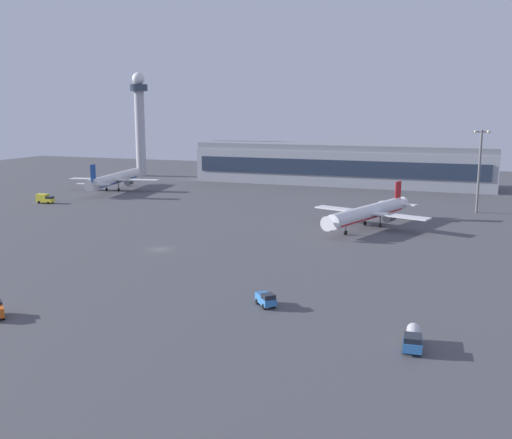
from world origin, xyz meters
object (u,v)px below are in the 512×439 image
Objects in this scene: maintenance_van at (266,299)px; control_tower at (140,117)px; catering_truck at (45,199)px; apron_light_west at (480,166)px; airplane_near_gate at (369,212)px; fuel_truck at (413,339)px; airplane_far_stand at (114,179)px.

control_tower is at bearing -96.35° from maintenance_van.
catering_truck is 136.88m from apron_light_west.
maintenance_van is 125.84m from catering_truck.
control_tower is at bearing -17.55° from airplane_near_gate.
airplane_near_gate is at bearing 83.08° from catering_truck.
apron_light_west is at bearing 97.86° from catering_truck.
airplane_near_gate is at bearing -136.47° from maintenance_van.
catering_truck is (-106.76, 3.04, -2.41)m from airplane_near_gate.
control_tower reaches higher than maintenance_van.
apron_light_west is (132.73, 31.01, 12.51)m from catering_truck.
control_tower reaches higher than apron_light_west.
maintenance_van is 0.75× the size of catering_truck.
airplane_near_gate is 6.22× the size of fuel_truck.
airplane_far_stand is at bearing -69.99° from control_tower.
control_tower reaches higher than catering_truck.
maintenance_van is (-3.71, -69.19, -2.81)m from airplane_near_gate.
airplane_far_stand is (17.37, -47.70, -22.36)m from control_tower.
airplane_near_gate is 106.83m from catering_truck.
fuel_truck is at bearing -54.29° from airplane_far_stand.
apron_light_west is (129.30, -3.98, 9.74)m from airplane_far_stand.
airplane_far_stand is 1.82× the size of apron_light_west.
catering_truck is at bearing -106.48° from airplane_far_stand.
maintenance_van is 108.19m from apron_light_west.
apron_light_west is at bearing -12.63° from airplane_far_stand.
airplane_far_stand is 35.26m from catering_truck.
apron_light_west reaches higher than fuel_truck.
fuel_truck is (19.72, -78.43, -2.63)m from airplane_near_gate.
airplane_near_gate is 80.91m from fuel_truck.
control_tower is 1.91× the size of apron_light_west.
apron_light_west is at bearing -98.06° from fuel_truck.
control_tower is 149.78m from airplane_near_gate.
airplane_far_stand reaches higher than maintenance_van.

